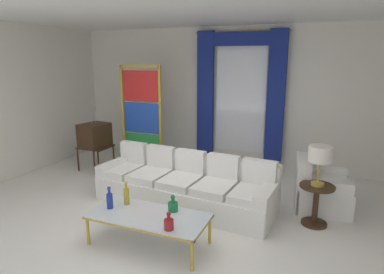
# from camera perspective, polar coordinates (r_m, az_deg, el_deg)

# --- Properties ---
(ground_plane) EXTENTS (16.00, 16.00, 0.00)m
(ground_plane) POSITION_cam_1_polar(r_m,az_deg,el_deg) (5.10, -3.99, -13.78)
(ground_plane) COLOR white
(wall_rear) EXTENTS (8.00, 0.12, 3.00)m
(wall_rear) POSITION_cam_1_polar(r_m,az_deg,el_deg) (7.45, 6.28, 6.96)
(wall_rear) COLOR white
(wall_rear) RESTS_ON ground
(wall_left) EXTENTS (0.12, 7.00, 3.00)m
(wall_left) POSITION_cam_1_polar(r_m,az_deg,el_deg) (7.39, -28.46, 5.38)
(wall_left) COLOR white
(wall_left) RESTS_ON ground
(ceiling_slab) EXTENTS (8.00, 7.60, 0.04)m
(ceiling_slab) POSITION_cam_1_polar(r_m,az_deg,el_deg) (5.31, -0.50, 20.92)
(ceiling_slab) COLOR white
(curtained_window) EXTENTS (2.00, 0.17, 2.70)m
(curtained_window) POSITION_cam_1_polar(r_m,az_deg,el_deg) (7.19, 8.24, 8.60)
(curtained_window) COLOR white
(curtained_window) RESTS_ON ground
(couch_white_long) EXTENTS (2.99, 1.18, 0.86)m
(couch_white_long) POSITION_cam_1_polar(r_m,az_deg,el_deg) (5.44, -1.04, -8.37)
(couch_white_long) COLOR white
(couch_white_long) RESTS_ON ground
(coffee_table) EXTENTS (1.51, 0.68, 0.41)m
(coffee_table) POSITION_cam_1_polar(r_m,az_deg,el_deg) (4.32, -7.51, -13.50)
(coffee_table) COLOR silver
(coffee_table) RESTS_ON ground
(bottle_blue_decanter) EXTENTS (0.13, 0.13, 0.22)m
(bottle_blue_decanter) POSITION_cam_1_polar(r_m,az_deg,el_deg) (4.34, -3.30, -11.71)
(bottle_blue_decanter) COLOR #196B3D
(bottle_blue_decanter) RESTS_ON coffee_table
(bottle_crystal_tall) EXTENTS (0.11, 0.11, 0.22)m
(bottle_crystal_tall) POSITION_cam_1_polar(r_m,az_deg,el_deg) (3.92, -4.02, -14.64)
(bottle_crystal_tall) COLOR maroon
(bottle_crystal_tall) RESTS_ON coffee_table
(bottle_amber_squat) EXTENTS (0.08, 0.08, 0.30)m
(bottle_amber_squat) POSITION_cam_1_polar(r_m,az_deg,el_deg) (4.52, -14.02, -10.44)
(bottle_amber_squat) COLOR navy
(bottle_amber_squat) RESTS_ON coffee_table
(bottle_ruby_flask) EXTENTS (0.08, 0.08, 0.33)m
(bottle_ruby_flask) POSITION_cam_1_polar(r_m,az_deg,el_deg) (4.58, -11.23, -9.81)
(bottle_ruby_flask) COLOR gold
(bottle_ruby_flask) RESTS_ON coffee_table
(vintage_tv) EXTENTS (0.62, 0.66, 1.35)m
(vintage_tv) POSITION_cam_1_polar(r_m,az_deg,el_deg) (7.27, -16.44, 0.14)
(vintage_tv) COLOR #382314
(vintage_tv) RESTS_ON ground
(armchair_white) EXTENTS (0.90, 0.89, 0.80)m
(armchair_white) POSITION_cam_1_polar(r_m,az_deg,el_deg) (5.66, 20.93, -8.65)
(armchair_white) COLOR white
(armchair_white) RESTS_ON ground
(stained_glass_divider) EXTENTS (0.95, 0.05, 2.20)m
(stained_glass_divider) POSITION_cam_1_polar(r_m,az_deg,el_deg) (7.08, -8.69, 2.93)
(stained_glass_divider) COLOR gold
(stained_glass_divider) RESTS_ON ground
(peacock_figurine) EXTENTS (0.44, 0.60, 0.50)m
(peacock_figurine) POSITION_cam_1_polar(r_m,az_deg,el_deg) (6.68, -7.07, -5.09)
(peacock_figurine) COLOR beige
(peacock_figurine) RESTS_ON ground
(round_side_table) EXTENTS (0.48, 0.48, 0.59)m
(round_side_table) POSITION_cam_1_polar(r_m,az_deg,el_deg) (5.08, 20.58, -10.33)
(round_side_table) COLOR #382314
(round_side_table) RESTS_ON ground
(table_lamp_brass) EXTENTS (0.32, 0.32, 0.57)m
(table_lamp_brass) POSITION_cam_1_polar(r_m,az_deg,el_deg) (4.86, 21.23, -3.02)
(table_lamp_brass) COLOR #B29338
(table_lamp_brass) RESTS_ON round_side_table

